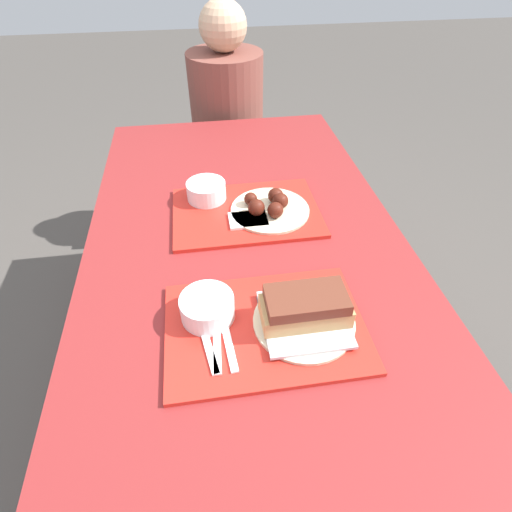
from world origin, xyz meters
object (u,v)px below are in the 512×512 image
(wings_plate_far, at_px, (269,206))
(person_seated_across, at_px, (226,99))
(tray_near, at_px, (266,327))
(bowl_coleslaw_near, at_px, (207,307))
(tray_far, at_px, (246,212))
(brisket_sandwich_plate, at_px, (305,312))
(bowl_coleslaw_far, at_px, (206,190))

(wings_plate_far, distance_m, person_seated_across, 0.92)
(wings_plate_far, bearing_deg, tray_near, -100.87)
(tray_near, xyz_separation_m, bowl_coleslaw_near, (-0.12, 0.05, 0.04))
(tray_far, distance_m, brisket_sandwich_plate, 0.44)
(tray_far, bearing_deg, brisket_sandwich_plate, -81.07)
(tray_near, bearing_deg, wings_plate_far, 79.13)
(wings_plate_far, bearing_deg, brisket_sandwich_plate, -89.75)
(bowl_coleslaw_near, relative_size, person_seated_across, 0.17)
(bowl_coleslaw_near, distance_m, person_seated_across, 1.31)
(tray_far, xyz_separation_m, wings_plate_far, (0.07, -0.01, 0.02))
(tray_far, height_order, brisket_sandwich_plate, brisket_sandwich_plate)
(bowl_coleslaw_near, distance_m, wings_plate_far, 0.42)
(brisket_sandwich_plate, relative_size, wings_plate_far, 0.96)
(brisket_sandwich_plate, bearing_deg, tray_near, 177.58)
(tray_far, distance_m, bowl_coleslaw_far, 0.14)
(brisket_sandwich_plate, distance_m, person_seated_across, 1.35)
(tray_near, relative_size, brisket_sandwich_plate, 1.94)
(tray_near, height_order, bowl_coleslaw_near, bowl_coleslaw_near)
(tray_far, relative_size, brisket_sandwich_plate, 1.94)
(bowl_coleslaw_near, height_order, brisket_sandwich_plate, brisket_sandwich_plate)
(bowl_coleslaw_near, bearing_deg, brisket_sandwich_plate, -13.64)
(bowl_coleslaw_near, xyz_separation_m, brisket_sandwich_plate, (0.21, -0.05, 0.00))
(bowl_coleslaw_far, xyz_separation_m, person_seated_across, (0.14, 0.82, -0.03))
(tray_far, distance_m, wings_plate_far, 0.07)
(person_seated_across, bearing_deg, brisket_sandwich_plate, -88.27)
(tray_near, relative_size, bowl_coleslaw_near, 3.64)
(tray_near, height_order, wings_plate_far, wings_plate_far)
(wings_plate_far, bearing_deg, bowl_coleslaw_far, 151.38)
(brisket_sandwich_plate, height_order, bowl_coleslaw_far, brisket_sandwich_plate)
(person_seated_across, bearing_deg, tray_far, -91.76)
(tray_near, xyz_separation_m, brisket_sandwich_plate, (0.08, -0.00, 0.04))
(bowl_coleslaw_near, bearing_deg, wings_plate_far, 61.26)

